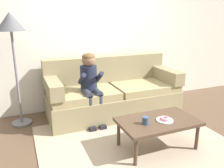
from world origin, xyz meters
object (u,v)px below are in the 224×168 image
mug (145,120)px  floor_lamp (11,30)px  donut (165,118)px  couch (113,94)px  person_child (90,81)px  toy_controller (154,123)px  coffee_table (158,123)px

mug → floor_lamp: bearing=133.8°
donut → couch: bearing=96.1°
person_child → floor_lamp: bearing=162.1°
person_child → floor_lamp: floor_lamp is taller
floor_lamp → toy_controller: bearing=-23.7°
person_child → toy_controller: size_ratio=4.87×
coffee_table → floor_lamp: 2.39m
couch → person_child: person_child is taller
couch → toy_controller: bearing=-60.7°
coffee_table → toy_controller: (0.32, 0.58, -0.32)m
donut → floor_lamp: 2.43m
donut → mug: mug is taller
couch → toy_controller: 0.87m
mug → toy_controller: size_ratio=0.40×
coffee_table → donut: (0.06, -0.05, 0.07)m
coffee_table → mug: 0.22m
mug → floor_lamp: 2.24m
donut → mug: 0.27m
donut → floor_lamp: size_ratio=0.07×
mug → floor_lamp: floor_lamp is taller
coffee_table → toy_controller: 0.73m
coffee_table → toy_controller: size_ratio=4.37×
floor_lamp → person_child: bearing=-17.9°
toy_controller → person_child: bearing=148.5°
mug → toy_controller: mug is taller
donut → toy_controller: bearing=67.7°
donut → mug: (-0.27, 0.02, 0.01)m
mug → floor_lamp: (-1.38, 1.44, 1.01)m
donut → toy_controller: donut is taller
person_child → toy_controller: (0.86, -0.50, -0.65)m
couch → floor_lamp: (-1.51, 0.13, 1.10)m
floor_lamp → couch: bearing=-4.8°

